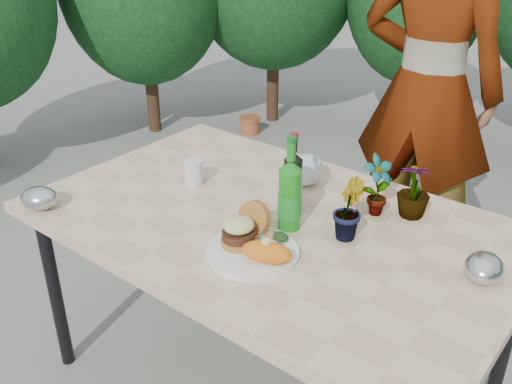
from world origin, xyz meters
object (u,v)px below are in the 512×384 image
Objects in this scene: wine_bottle at (293,181)px; person at (428,90)px; dinner_plate at (253,252)px; patio_table at (271,233)px.

person is at bearing 109.48° from wine_bottle.
person reaches higher than dinner_plate.
patio_table is 0.19m from wine_bottle.
patio_table is at bearing 113.33° from dinner_plate.
dinner_plate is 0.33m from wine_bottle.
person reaches higher than patio_table.
wine_bottle reaches higher than patio_table.
patio_table is at bearing -76.07° from wine_bottle.
wine_bottle is 0.15× the size of person.
dinner_plate is at bearing 87.64° from person.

